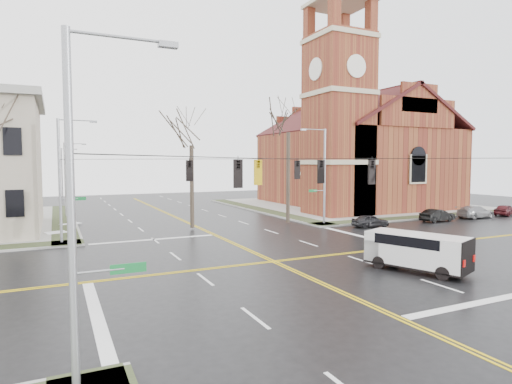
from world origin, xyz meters
name	(u,v)px	position (x,y,z in m)	size (l,w,h in m)	color
ground	(274,261)	(0.00, 0.00, 0.00)	(120.00, 120.00, 0.00)	black
sidewalks	(274,260)	(0.00, 0.00, 0.08)	(80.00, 80.00, 0.17)	gray
road_markings	(274,261)	(0.00, 0.00, 0.01)	(100.00, 100.00, 0.01)	gold
church	(350,144)	(24.76, 24.78, 8.43)	(24.28, 27.48, 27.50)	maroon
signal_pole_ne	(323,173)	(11.32, 11.50, 4.95)	(2.75, 0.22, 9.00)	gray
signal_pole_nw	(62,177)	(-11.32, 11.50, 4.95)	(2.75, 0.22, 9.00)	gray
signal_pole_sw	(79,206)	(-11.32, -11.50, 4.95)	(2.75, 0.22, 9.00)	gray
span_wires	(274,159)	(0.00, 0.00, 6.20)	(23.02, 23.02, 0.03)	black
traffic_signals	(279,172)	(0.00, -0.67, 5.45)	(8.21, 8.26, 1.30)	black
streetlight_north_a	(67,176)	(-10.65, 28.00, 4.47)	(2.30, 0.20, 8.00)	gray
streetlight_north_b	(63,172)	(-10.65, 48.00, 4.47)	(2.30, 0.20, 8.00)	gray
cargo_van	(413,249)	(6.00, -5.16, 1.21)	(3.91, 5.76, 2.05)	white
parked_car_a	(370,221)	(14.44, 8.32, 0.59)	(1.40, 3.47, 1.18)	black
parked_car_b	(437,215)	(23.00, 8.33, 0.64)	(1.34, 3.86, 1.27)	black
parked_car_c	(476,212)	(29.03, 8.62, 0.67)	(1.87, 4.60, 1.34)	gray
parked_car_d	(505,210)	(34.08, 8.75, 0.63)	(1.49, 3.71, 1.26)	#4E161B
tree_nw_near	(191,140)	(-0.82, 14.07, 7.97)	(4.00, 4.00, 11.00)	#362D22
tree_ne	(288,126)	(8.64, 13.49, 9.43)	(4.00, 4.00, 13.06)	#362D22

